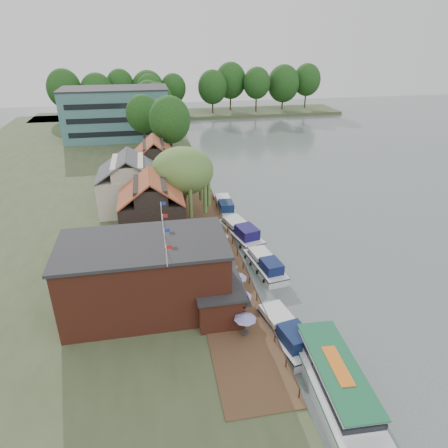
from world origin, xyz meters
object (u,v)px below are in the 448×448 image
willow (183,184)px  cruiser_2 (240,230)px  cottage_b (129,182)px  umbrella_3 (227,273)px  umbrella_1 (239,302)px  hotel_block (117,113)px  umbrella_4 (219,255)px  umbrella_2 (236,283)px  pub (167,274)px  swan (332,397)px  cruiser_0 (284,328)px  cottage_a (152,207)px  cruiser_3 (224,204)px  tour_boat (339,386)px  umbrella_0 (245,325)px  cruiser_1 (265,263)px  umbrella_5 (220,241)px  cottage_c (155,163)px

willow → cruiser_2: willow is taller
cottage_b → umbrella_3: (10.39, -22.34, -2.96)m
umbrella_1 → umbrella_3: size_ratio=1.04×
hotel_block → cottage_b: bearing=-85.0°
umbrella_4 → umbrella_2: bearing=-83.5°
pub → swan: (11.56, -12.78, -4.43)m
willow → umbrella_4: willow is taller
pub → cruiser_2: 18.13m
hotel_block → willow: size_ratio=2.44×
umbrella_2 → cruiser_0: size_ratio=0.25×
cottage_a → cruiser_0: 23.75m
hotel_block → cruiser_3: hotel_block is taller
pub → tour_boat: (11.83, -12.95, -3.16)m
cottage_a → umbrella_2: 16.71m
hotel_block → cottage_a: 56.47m
cottage_a → cruiser_0: bearing=-61.9°
hotel_block → umbrella_0: size_ratio=10.69×
umbrella_0 → umbrella_4: 12.36m
umbrella_4 → cruiser_1: size_ratio=0.26×
willow → cruiser_3: (6.58, 3.66, -5.09)m
hotel_block → cottage_a: size_ratio=2.95×
swan → cruiser_0: bearing=102.2°
cottage_a → umbrella_3: bearing=-59.1°
swan → cottage_a: bearing=114.3°
umbrella_0 → cruiser_2: (4.18, 20.16, -1.04)m
umbrella_5 → pub: bearing=-125.1°
cottage_a → cruiser_2: bearing=-3.1°
hotel_block → cottage_c: size_ratio=2.99×
cruiser_1 → cruiser_3: cruiser_3 is taller
swan → willow: bearing=103.8°
willow → umbrella_5: 11.47m
umbrella_4 → cruiser_3: (3.88, 17.08, -1.17)m
umbrella_1 → tour_boat: size_ratio=0.18×
cottage_a → cruiser_2: cottage_a is taller
cruiser_1 → pub: bearing=-161.4°
hotel_block → cottage_a: bearing=-82.9°
cottage_a → willow: size_ratio=0.82×
umbrella_2 → cruiser_0: bearing=-63.2°
hotel_block → umbrella_1: bearing=-78.9°
umbrella_5 → swan: bearing=-78.2°
umbrella_3 → umbrella_5: size_ratio=1.00×
willow → umbrella_3: size_ratio=4.39×
umbrella_0 → umbrella_1: 3.24m
umbrella_3 → swan: bearing=-71.5°
umbrella_1 → cruiser_2: 17.42m
cottage_c → cruiser_2: (10.50, -19.62, -4.01)m
cruiser_2 → willow: bearing=127.0°
umbrella_2 → cruiser_0: umbrella_2 is taller
pub → umbrella_0: (6.32, -5.79, -2.36)m
cottage_b → cottage_a: bearing=-73.3°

